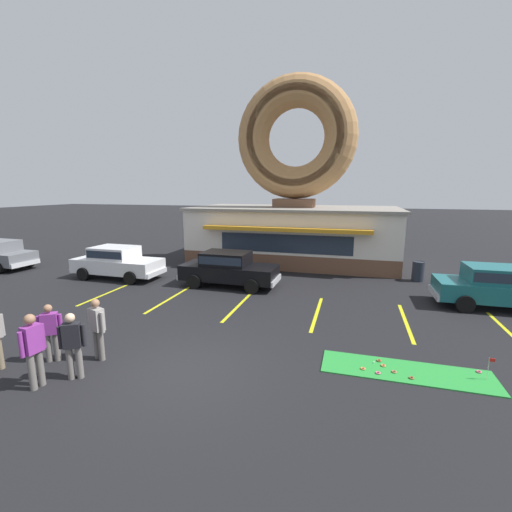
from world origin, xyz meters
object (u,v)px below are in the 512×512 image
at_px(golf_ball, 374,362).
at_px(car_teal, 499,286).
at_px(car_white, 117,261).
at_px(trash_bin, 418,271).
at_px(pedestrian_leather_jacket_man, 50,330).
at_px(car_black, 228,267).
at_px(pedestrian_blue_sweater_man, 97,326).
at_px(putting_flag_pin, 491,364).
at_px(pedestrian_hooded_kid, 73,343).
at_px(pedestrian_beanie_man, 33,347).

distance_m(golf_ball, car_teal, 7.49).
distance_m(car_white, trash_bin, 14.98).
xyz_separation_m(car_teal, car_white, (-16.77, -0.14, 0.00)).
relative_size(pedestrian_leather_jacket_man, trash_bin, 1.59).
height_order(car_black, car_white, same).
height_order(pedestrian_leather_jacket_man, trash_bin, pedestrian_leather_jacket_man).
xyz_separation_m(car_black, car_white, (-5.91, -0.20, 0.00)).
distance_m(car_white, pedestrian_blue_sweater_man, 8.95).
height_order(pedestrian_blue_sweater_man, pedestrian_leather_jacket_man, pedestrian_blue_sweater_man).
xyz_separation_m(golf_ball, car_teal, (4.68, 5.78, 0.82)).
distance_m(putting_flag_pin, car_white, 15.73).
xyz_separation_m(car_black, pedestrian_blue_sweater_man, (-0.81, -7.55, 0.05)).
bearing_deg(car_black, car_teal, -0.28).
distance_m(pedestrian_hooded_kid, pedestrian_leather_jacket_man, 1.32).
bearing_deg(trash_bin, pedestrian_hooded_kid, -128.24).
distance_m(car_black, pedestrian_hooded_kid, 8.53).
bearing_deg(golf_ball, pedestrian_leather_jacket_man, -165.16).
distance_m(putting_flag_pin, car_black, 10.56).
xyz_separation_m(putting_flag_pin, car_white, (-14.65, 5.72, 0.43)).
bearing_deg(car_white, car_teal, 0.49).
bearing_deg(golf_ball, pedestrian_hooded_kid, -158.78).
xyz_separation_m(putting_flag_pin, pedestrian_blue_sweater_man, (-9.54, -1.63, 0.48)).
height_order(putting_flag_pin, pedestrian_hooded_kid, pedestrian_hooded_kid).
xyz_separation_m(pedestrian_blue_sweater_man, trash_bin, (9.44, 10.88, -0.42)).
height_order(putting_flag_pin, pedestrian_beanie_man, pedestrian_beanie_man).
relative_size(pedestrian_blue_sweater_man, pedestrian_hooded_kid, 1.02).
bearing_deg(pedestrian_beanie_man, trash_bin, 51.46).
relative_size(putting_flag_pin, pedestrian_blue_sweater_man, 0.33).
height_order(car_teal, pedestrian_hooded_kid, pedestrian_hooded_kid).
height_order(car_black, pedestrian_beanie_man, pedestrian_beanie_man).
distance_m(car_black, car_white, 5.92).
bearing_deg(pedestrian_blue_sweater_man, car_teal, 32.73).
bearing_deg(pedestrian_beanie_man, car_teal, 36.66).
relative_size(pedestrian_leather_jacket_man, pedestrian_beanie_man, 0.89).
distance_m(car_black, pedestrian_blue_sweater_man, 7.59).
distance_m(golf_ball, pedestrian_blue_sweater_man, 7.24).
bearing_deg(pedestrian_leather_jacket_man, car_teal, 31.84).
relative_size(car_black, pedestrian_blue_sweater_man, 2.76).
xyz_separation_m(golf_ball, pedestrian_leather_jacket_man, (-8.07, -2.14, 0.80)).
height_order(car_teal, trash_bin, car_teal).
bearing_deg(car_teal, car_white, -179.51).
xyz_separation_m(pedestrian_hooded_kid, pedestrian_beanie_man, (-0.54, -0.55, 0.08)).
bearing_deg(car_teal, putting_flag_pin, -109.93).
distance_m(car_white, pedestrian_hooded_kid, 9.81).
bearing_deg(pedestrian_hooded_kid, car_black, 85.38).
height_order(golf_ball, car_black, car_black).
height_order(car_teal, pedestrian_leather_jacket_man, car_teal).
height_order(car_teal, car_white, same).
height_order(car_teal, pedestrian_blue_sweater_man, pedestrian_blue_sweater_man).
bearing_deg(trash_bin, golf_ball, -105.04).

